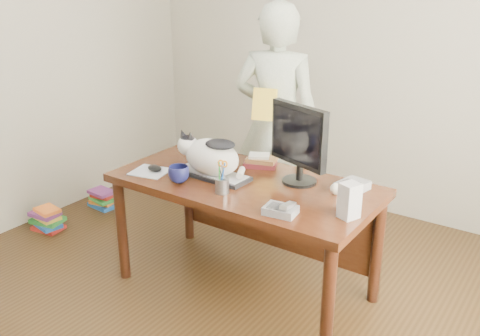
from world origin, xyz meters
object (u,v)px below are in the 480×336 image
cat (210,155)px  speaker (349,201)px  pen_cup (222,184)px  person (276,122)px  monitor (299,140)px  desk (252,199)px  book_pile_b (103,199)px  book_pile_a (47,219)px  coffee_mug (179,174)px  book_stack (261,161)px  keyboard (212,174)px  baseball (336,189)px  calculator (352,186)px  phone (281,210)px  mouse (155,168)px

cat → speaker: (0.94, -0.06, -0.04)m
pen_cup → person: 1.09m
monitor → person: 0.88m
desk → book_pile_b: (-1.72, 0.27, -0.53)m
pen_cup → book_pile_a: 1.89m
book_pile_b → coffee_mug: bearing=-22.6°
book_pile_a → book_stack: bearing=15.8°
keyboard → cat: 0.12m
baseball → calculator: baseball is taller
speaker → phone: bearing=-130.2°
keyboard → baseball: bearing=15.2°
pen_cup → mouse: (-0.55, 0.03, -0.03)m
book_pile_a → person: bearing=34.9°
pen_cup → phone: size_ratio=1.11×
baseball → calculator: 0.12m
desk → coffee_mug: bearing=-135.9°
mouse → baseball: 1.14m
keyboard → speaker: (0.93, -0.06, 0.08)m
desk → calculator: (0.59, 0.16, 0.17)m
baseball → book_stack: bearing=166.0°
calculator → monitor: bearing=-154.2°
mouse → book_pile_a: (-1.19, -0.01, -0.69)m
keyboard → baseball: size_ratio=7.45×
baseball → speaker: bearing=-52.6°
desk → calculator: 0.63m
book_stack → keyboard: bearing=-135.3°
monitor → coffee_mug: 0.74m
baseball → cat: bearing=-166.7°
book_stack → person: person is taller
desk → book_pile_a: desk is taller
keyboard → coffee_mug: 0.22m
pen_cup → mouse: size_ratio=1.80×
cat → book_pile_b: cat is taller
cat → pen_cup: bearing=-36.0°
baseball → book_pile_b: 2.38m
desk → book_pile_b: desk is taller
cat → book_pile_a: size_ratio=1.77×
keyboard → monitor: (0.48, 0.20, 0.26)m
monitor → person: (-0.55, 0.68, -0.14)m
book_pile_a → baseball: bearing=8.1°
coffee_mug → book_pile_b: coffee_mug is taller
keyboard → cat: size_ratio=1.03×
keyboard → pen_cup: pen_cup is taller
mouse → coffee_mug: size_ratio=0.89×
mouse → monitor: bearing=10.5°
speaker → calculator: (-0.13, 0.34, -0.07)m
phone → book_stack: bearing=123.3°
book_pile_a → speaker: bearing=2.1°
mouse → book_pile_b: mouse is taller
desk → speaker: (0.72, -0.19, 0.24)m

